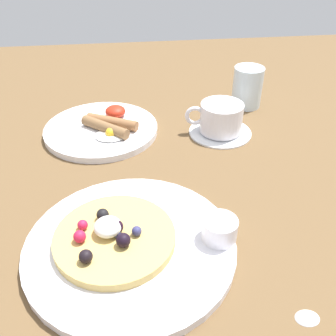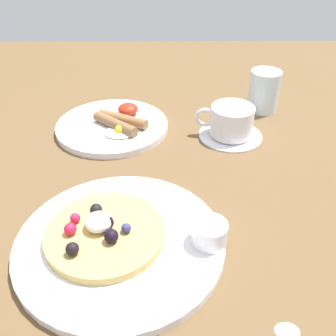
{
  "view_description": "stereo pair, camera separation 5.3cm",
  "coord_description": "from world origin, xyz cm",
  "px_view_note": "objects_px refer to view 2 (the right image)",
  "views": [
    {
      "loc": [
        -6.12,
        -47.55,
        38.64
      ],
      "look_at": [
        -0.32,
        0.58,
        4.0
      ],
      "focal_mm": 40.51,
      "sensor_mm": 36.0,
      "label": 1
    },
    {
      "loc": [
        -0.8,
        -47.9,
        38.64
      ],
      "look_at": [
        -0.32,
        0.58,
        4.0
      ],
      "focal_mm": 40.51,
      "sensor_mm": 36.0,
      "label": 2
    }
  ],
  "objects_px": {
    "coffee_cup": "(231,120)",
    "water_glass": "(264,91)",
    "breakfast_plate": "(112,126)",
    "syrup_ramekin": "(210,233)",
    "coffee_saucer": "(230,135)",
    "pancake_plate": "(120,242)"
  },
  "relations": [
    {
      "from": "coffee_cup",
      "to": "water_glass",
      "type": "xyz_separation_m",
      "value": [
        0.09,
        0.12,
        0.01
      ]
    },
    {
      "from": "breakfast_plate",
      "to": "coffee_cup",
      "type": "distance_m",
      "value": 0.24
    },
    {
      "from": "syrup_ramekin",
      "to": "water_glass",
      "type": "height_order",
      "value": "water_glass"
    },
    {
      "from": "coffee_saucer",
      "to": "coffee_cup",
      "type": "relative_size",
      "value": 1.1
    },
    {
      "from": "syrup_ramekin",
      "to": "coffee_cup",
      "type": "relative_size",
      "value": 0.42
    },
    {
      "from": "pancake_plate",
      "to": "breakfast_plate",
      "type": "bearing_deg",
      "value": 98.17
    },
    {
      "from": "water_glass",
      "to": "coffee_cup",
      "type": "bearing_deg",
      "value": -127.08
    },
    {
      "from": "syrup_ramekin",
      "to": "breakfast_plate",
      "type": "distance_m",
      "value": 0.37
    },
    {
      "from": "coffee_cup",
      "to": "water_glass",
      "type": "height_order",
      "value": "water_glass"
    },
    {
      "from": "coffee_saucer",
      "to": "coffee_cup",
      "type": "bearing_deg",
      "value": 171.28
    },
    {
      "from": "syrup_ramekin",
      "to": "coffee_saucer",
      "type": "distance_m",
      "value": 0.31
    },
    {
      "from": "syrup_ramekin",
      "to": "pancake_plate",
      "type": "bearing_deg",
      "value": 177.38
    },
    {
      "from": "pancake_plate",
      "to": "syrup_ramekin",
      "type": "distance_m",
      "value": 0.12
    },
    {
      "from": "syrup_ramekin",
      "to": "coffee_cup",
      "type": "bearing_deg",
      "value": 76.56
    },
    {
      "from": "breakfast_plate",
      "to": "coffee_saucer",
      "type": "distance_m",
      "value": 0.24
    },
    {
      "from": "breakfast_plate",
      "to": "coffee_saucer",
      "type": "relative_size",
      "value": 1.81
    },
    {
      "from": "pancake_plate",
      "to": "breakfast_plate",
      "type": "xyz_separation_m",
      "value": [
        -0.05,
        0.32,
        -0.0
      ]
    },
    {
      "from": "pancake_plate",
      "to": "syrup_ramekin",
      "type": "bearing_deg",
      "value": -2.62
    },
    {
      "from": "coffee_saucer",
      "to": "water_glass",
      "type": "xyz_separation_m",
      "value": [
        0.09,
        0.12,
        0.04
      ]
    },
    {
      "from": "coffee_cup",
      "to": "water_glass",
      "type": "bearing_deg",
      "value": 52.92
    },
    {
      "from": "syrup_ramekin",
      "to": "coffee_saucer",
      "type": "xyz_separation_m",
      "value": [
        0.07,
        0.3,
        -0.03
      ]
    },
    {
      "from": "pancake_plate",
      "to": "water_glass",
      "type": "relative_size",
      "value": 3.17
    }
  ]
}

